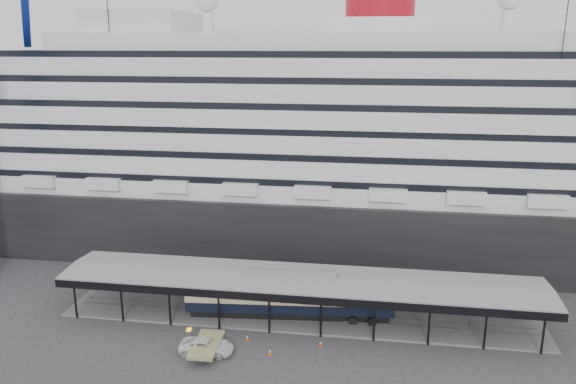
# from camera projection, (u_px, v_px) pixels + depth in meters

# --- Properties ---
(ground) EXTENTS (200.00, 200.00, 0.00)m
(ground) POSITION_uv_depth(u_px,v_px,m) (294.00, 339.00, 61.54)
(ground) COLOR #323234
(ground) RESTS_ON ground
(cruise_ship) EXTENTS (130.00, 30.00, 43.90)m
(cruise_ship) POSITION_uv_depth(u_px,v_px,m) (324.00, 130.00, 87.39)
(cruise_ship) COLOR black
(cruise_ship) RESTS_ON ground
(platform_canopy) EXTENTS (56.00, 9.18, 5.30)m
(platform_canopy) POSITION_uv_depth(u_px,v_px,m) (300.00, 299.00, 65.71)
(platform_canopy) COLOR slate
(platform_canopy) RESTS_ON ground
(port_truck) EXTENTS (5.74, 2.79, 1.57)m
(port_truck) POSITION_uv_depth(u_px,v_px,m) (207.00, 346.00, 58.50)
(port_truck) COLOR white
(port_truck) RESTS_ON ground
(pullman_carriage) EXTENTS (24.47, 5.26, 23.84)m
(pullman_carriage) POSITION_uv_depth(u_px,v_px,m) (290.00, 294.00, 65.76)
(pullman_carriage) COLOR black
(pullman_carriage) RESTS_ON ground
(traffic_cone_left) EXTENTS (0.38, 0.38, 0.66)m
(traffic_cone_left) POSITION_uv_depth(u_px,v_px,m) (247.00, 337.00, 61.14)
(traffic_cone_left) COLOR #D7570B
(traffic_cone_left) RESTS_ON ground
(traffic_cone_mid) EXTENTS (0.40, 0.40, 0.75)m
(traffic_cone_mid) POSITION_uv_depth(u_px,v_px,m) (270.00, 352.00, 58.17)
(traffic_cone_mid) COLOR #F9440D
(traffic_cone_mid) RESTS_ON ground
(traffic_cone_right) EXTENTS (0.44, 0.44, 0.65)m
(traffic_cone_right) POSITION_uv_depth(u_px,v_px,m) (321.00, 344.00, 59.88)
(traffic_cone_right) COLOR red
(traffic_cone_right) RESTS_ON ground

